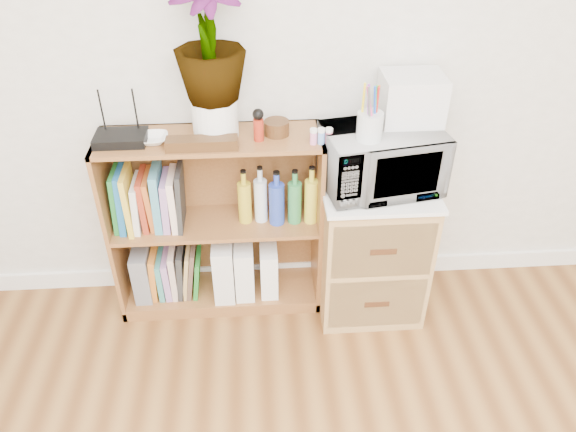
{
  "coord_description": "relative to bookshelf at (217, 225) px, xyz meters",
  "views": [
    {
      "loc": [
        -0.16,
        -0.11,
        2.08
      ],
      "look_at": [
        -0.02,
        1.95,
        0.62
      ],
      "focal_mm": 35.0,
      "sensor_mm": 36.0,
      "label": 1
    }
  ],
  "objects": [
    {
      "name": "skirting_board",
      "position": [
        0.35,
        0.14,
        -0.42
      ],
      "size": [
        4.0,
        0.02,
        0.1
      ],
      "primitive_type": "cube",
      "color": "white",
      "rests_on": "ground"
    },
    {
      "name": "bookshelf",
      "position": [
        0.0,
        0.0,
        0.0
      ],
      "size": [
        1.0,
        0.3,
        0.95
      ],
      "primitive_type": "cube",
      "color": "brown",
      "rests_on": "ground"
    },
    {
      "name": "wicker_unit",
      "position": [
        0.75,
        -0.08,
        -0.12
      ],
      "size": [
        0.5,
        0.45,
        0.7
      ],
      "primitive_type": "cube",
      "color": "#9E7542",
      "rests_on": "ground"
    },
    {
      "name": "microwave",
      "position": [
        0.75,
        -0.08,
        0.38
      ],
      "size": [
        0.55,
        0.42,
        0.28
      ],
      "primitive_type": "imported",
      "rotation": [
        0.0,
        0.0,
        0.17
      ],
      "color": "white",
      "rests_on": "wicker_unit"
    },
    {
      "name": "pen_cup",
      "position": [
        0.67,
        -0.16,
        0.58
      ],
      "size": [
        0.11,
        0.11,
        0.12
      ],
      "primitive_type": "cylinder",
      "color": "silver",
      "rests_on": "microwave"
    },
    {
      "name": "small_appliance",
      "position": [
        0.88,
        0.01,
        0.63
      ],
      "size": [
        0.26,
        0.22,
        0.21
      ],
      "primitive_type": "cube",
      "color": "silver",
      "rests_on": "microwave"
    },
    {
      "name": "router",
      "position": [
        -0.37,
        -0.02,
        0.49
      ],
      "size": [
        0.22,
        0.15,
        0.04
      ],
      "primitive_type": "cube",
      "color": "black",
      "rests_on": "bookshelf"
    },
    {
      "name": "white_bowl",
      "position": [
        -0.24,
        -0.03,
        0.49
      ],
      "size": [
        0.13,
        0.13,
        0.03
      ],
      "primitive_type": "imported",
      "color": "white",
      "rests_on": "bookshelf"
    },
    {
      "name": "plant_pot",
      "position": [
        0.03,
        0.02,
        0.56
      ],
      "size": [
        0.2,
        0.2,
        0.17
      ],
      "primitive_type": "cylinder",
      "color": "white",
      "rests_on": "bookshelf"
    },
    {
      "name": "potted_plant",
      "position": [
        0.03,
        0.02,
        0.91
      ],
      "size": [
        0.29,
        0.29,
        0.53
      ],
      "primitive_type": "imported",
      "color": "#2F7735",
      "rests_on": "plant_pot"
    },
    {
      "name": "trinket_box",
      "position": [
        -0.02,
        -0.1,
        0.5
      ],
      "size": [
        0.3,
        0.08,
        0.05
      ],
      "primitive_type": "cube",
      "color": "#37210F",
      "rests_on": "bookshelf"
    },
    {
      "name": "kokeshi_doll",
      "position": [
        0.22,
        -0.04,
        0.52
      ],
      "size": [
        0.04,
        0.04,
        0.1
      ],
      "primitive_type": "cylinder",
      "color": "maroon",
      "rests_on": "bookshelf"
    },
    {
      "name": "wooden_bowl",
      "position": [
        0.3,
        0.01,
        0.51
      ],
      "size": [
        0.11,
        0.11,
        0.06
      ],
      "primitive_type": "cylinder",
      "color": "#3B2510",
      "rests_on": "bookshelf"
    },
    {
      "name": "paint_jars",
      "position": [
        0.48,
        -0.09,
        0.5
      ],
      "size": [
        0.11,
        0.04,
        0.06
      ],
      "primitive_type": "cube",
      "color": "pink",
      "rests_on": "bookshelf"
    },
    {
      "name": "file_box",
      "position": [
        -0.39,
        0.0,
        -0.27
      ],
      "size": [
        0.08,
        0.22,
        0.28
      ],
      "primitive_type": "cube",
      "color": "slate",
      "rests_on": "bookshelf"
    },
    {
      "name": "magazine_holder_left",
      "position": [
        0.02,
        -0.01,
        -0.24
      ],
      "size": [
        0.1,
        0.26,
        0.32
      ],
      "primitive_type": "cube",
      "color": "silver",
      "rests_on": "bookshelf"
    },
    {
      "name": "magazine_holder_mid",
      "position": [
        0.12,
        -0.01,
        -0.26
      ],
      "size": [
        0.09,
        0.24,
        0.3
      ],
      "primitive_type": "cube",
      "color": "white",
      "rests_on": "bookshelf"
    },
    {
      "name": "magazine_holder_right",
      "position": [
        0.24,
        -0.01,
        -0.27
      ],
      "size": [
        0.09,
        0.22,
        0.27
      ],
      "primitive_type": "cube",
      "color": "white",
      "rests_on": "bookshelf"
    },
    {
      "name": "cookbooks",
      "position": [
        -0.3,
        -0.0,
        0.17
      ],
      "size": [
        0.33,
        0.2,
        0.31
      ],
      "color": "#1F762D",
      "rests_on": "bookshelf"
    },
    {
      "name": "liquor_bottles",
      "position": [
        0.33,
        0.0,
        0.16
      ],
      "size": [
        0.45,
        0.07,
        0.29
      ],
      "color": "gold",
      "rests_on": "bookshelf"
    },
    {
      "name": "lower_books",
      "position": [
        -0.23,
        0.0,
        -0.28
      ],
      "size": [
        0.26,
        0.19,
        0.29
      ],
      "color": "#C26C22",
      "rests_on": "bookshelf"
    }
  ]
}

